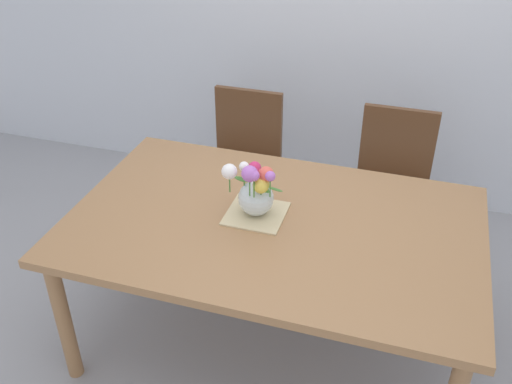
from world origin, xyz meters
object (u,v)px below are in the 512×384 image
object	(u,v)px
dining_table	(273,234)
chair_left	(243,154)
flower_vase	(255,191)
chair_right	(392,177)

from	to	relation	value
dining_table	chair_left	distance (m)	1.03
chair_left	flower_vase	xyz separation A→B (m)	(0.36, -0.90, 0.35)
dining_table	chair_right	world-z (taller)	chair_right
dining_table	chair_right	size ratio (longest dim) A/B	2.03
flower_vase	dining_table	bearing A→B (deg)	-9.02
chair_left	chair_right	distance (m)	0.90
dining_table	flower_vase	xyz separation A→B (m)	(-0.09, 0.01, 0.20)
dining_table	flower_vase	world-z (taller)	flower_vase
dining_table	flower_vase	size ratio (longest dim) A/B	6.46
chair_left	chair_right	world-z (taller)	same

